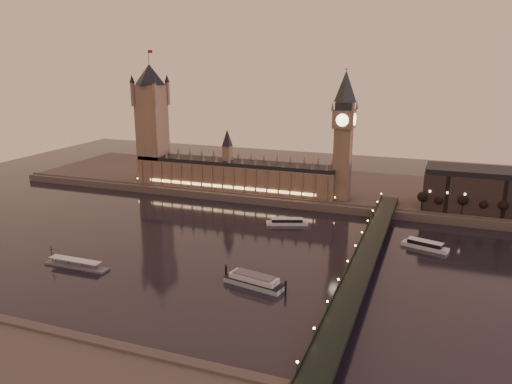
% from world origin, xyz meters
% --- Properties ---
extents(ground, '(700.00, 700.00, 0.00)m').
position_xyz_m(ground, '(0.00, 0.00, 0.00)').
color(ground, black).
rests_on(ground, ground).
extents(far_embankment, '(560.00, 130.00, 6.00)m').
position_xyz_m(far_embankment, '(30.00, 165.00, 3.00)').
color(far_embankment, '#423D35').
rests_on(far_embankment, ground).
extents(palace_of_westminster, '(180.00, 26.62, 52.00)m').
position_xyz_m(palace_of_westminster, '(-40.12, 120.99, 21.71)').
color(palace_of_westminster, brown).
rests_on(palace_of_westminster, ground).
extents(victoria_tower, '(31.68, 31.68, 118.00)m').
position_xyz_m(victoria_tower, '(-120.00, 121.00, 65.79)').
color(victoria_tower, brown).
rests_on(victoria_tower, ground).
extents(big_ben, '(17.68, 17.68, 104.00)m').
position_xyz_m(big_ben, '(53.99, 120.99, 63.95)').
color(big_ben, brown).
rests_on(big_ben, ground).
extents(westminster_bridge, '(13.20, 260.00, 15.30)m').
position_xyz_m(westminster_bridge, '(91.61, 0.00, 5.52)').
color(westminster_bridge, black).
rests_on(westminster_bridge, ground).
extents(bare_tree_0, '(6.57, 6.57, 13.35)m').
position_xyz_m(bare_tree_0, '(115.85, 109.00, 15.98)').
color(bare_tree_0, black).
rests_on(bare_tree_0, ground).
extents(bare_tree_1, '(6.57, 6.57, 13.35)m').
position_xyz_m(bare_tree_1, '(130.06, 109.00, 15.98)').
color(bare_tree_1, black).
rests_on(bare_tree_1, ground).
extents(bare_tree_2, '(6.57, 6.57, 13.35)m').
position_xyz_m(bare_tree_2, '(144.26, 109.00, 15.98)').
color(bare_tree_2, black).
rests_on(bare_tree_2, ground).
extents(bare_tree_3, '(6.57, 6.57, 13.35)m').
position_xyz_m(bare_tree_3, '(158.47, 109.00, 15.98)').
color(bare_tree_3, black).
rests_on(bare_tree_3, ground).
extents(bare_tree_4, '(6.57, 6.57, 13.35)m').
position_xyz_m(bare_tree_4, '(172.67, 109.00, 15.98)').
color(bare_tree_4, black).
rests_on(bare_tree_4, ground).
extents(cruise_boat_a, '(30.39, 16.47, 4.80)m').
position_xyz_m(cruise_boat_a, '(26.94, 60.81, 2.11)').
color(cruise_boat_a, silver).
rests_on(cruise_boat_a, ground).
extents(cruise_boat_b, '(29.51, 14.89, 5.29)m').
position_xyz_m(cruise_boat_b, '(122.66, 46.32, 2.33)').
color(cruise_boat_b, silver).
rests_on(cruise_boat_b, ground).
extents(moored_barge, '(37.71, 15.79, 7.05)m').
position_xyz_m(moored_barge, '(40.25, -41.96, 2.98)').
color(moored_barge, '#829CA6').
rests_on(moored_barge, ground).
extents(pontoon_pier, '(40.86, 6.81, 10.90)m').
position_xyz_m(pontoon_pier, '(-64.67, -54.80, 1.17)').
color(pontoon_pier, '#595B5E').
rests_on(pontoon_pier, ground).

